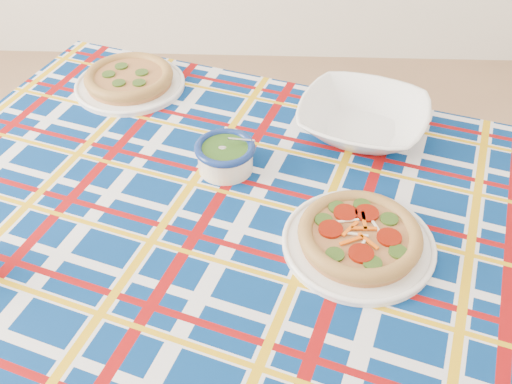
# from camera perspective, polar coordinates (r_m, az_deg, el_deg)

# --- Properties ---
(dining_table) EXTENTS (1.79, 1.42, 0.73)m
(dining_table) POSITION_cam_1_polar(r_m,az_deg,el_deg) (1.15, 2.35, -5.75)
(dining_table) COLOR brown
(dining_table) RESTS_ON floor
(tablecloth) EXTENTS (1.83, 1.46, 0.10)m
(tablecloth) POSITION_cam_1_polar(r_m,az_deg,el_deg) (1.13, 2.38, -4.93)
(tablecloth) COLOR navy
(tablecloth) RESTS_ON dining_table
(main_focaccia_plate) EXTENTS (0.37, 0.37, 0.06)m
(main_focaccia_plate) POSITION_cam_1_polar(r_m,az_deg,el_deg) (1.05, 10.33, -4.30)
(main_focaccia_plate) COLOR #AA6C3C
(main_focaccia_plate) RESTS_ON tablecloth
(pesto_bowl) EXTENTS (0.16, 0.16, 0.08)m
(pesto_bowl) POSITION_cam_1_polar(r_m,az_deg,el_deg) (1.20, -3.10, 3.80)
(pesto_bowl) COLOR #1D3E11
(pesto_bowl) RESTS_ON tablecloth
(serving_bowl) EXTENTS (0.37, 0.37, 0.07)m
(serving_bowl) POSITION_cam_1_polar(r_m,az_deg,el_deg) (1.32, 10.61, 7.17)
(serving_bowl) COLOR white
(serving_bowl) RESTS_ON tablecloth
(second_focaccia_plate) EXTENTS (0.36, 0.36, 0.05)m
(second_focaccia_plate) POSITION_cam_1_polar(r_m,az_deg,el_deg) (1.51, -12.58, 11.07)
(second_focaccia_plate) COLOR #AA6C3C
(second_focaccia_plate) RESTS_ON tablecloth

